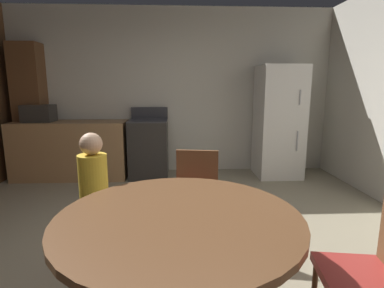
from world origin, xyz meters
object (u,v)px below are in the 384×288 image
(microwave, at_px, (39,113))
(dining_table, at_px, (179,240))
(chair_north, at_px, (196,194))
(refrigerator, at_px, (279,122))
(chair_east, at_px, (376,270))
(person_child, at_px, (95,197))
(oven_range, at_px, (149,148))

(microwave, relative_size, dining_table, 0.34)
(dining_table, bearing_deg, microwave, 123.61)
(microwave, height_order, dining_table, microwave)
(chair_north, bearing_deg, dining_table, 0.00)
(dining_table, height_order, chair_north, chair_north)
(chair_north, bearing_deg, refrigerator, 154.69)
(chair_east, bearing_deg, microwave, -38.09)
(refrigerator, distance_m, person_child, 3.33)
(chair_east, distance_m, person_child, 1.90)
(chair_north, xyz_separation_m, chair_east, (0.85, -1.17, 0.00))
(microwave, bearing_deg, refrigerator, -0.76)
(oven_range, height_order, refrigerator, refrigerator)
(chair_east, bearing_deg, refrigerator, -91.46)
(oven_range, bearing_deg, chair_east, -66.49)
(refrigerator, xyz_separation_m, person_child, (-2.28, -2.41, -0.30))
(chair_east, xyz_separation_m, person_child, (-1.67, 0.92, 0.08))
(oven_range, bearing_deg, person_child, -94.55)
(person_child, bearing_deg, refrigerator, 95.67)
(microwave, height_order, person_child, microwave)
(chair_north, bearing_deg, person_child, -64.27)
(microwave, height_order, chair_north, microwave)
(chair_east, relative_size, person_child, 0.80)
(dining_table, distance_m, person_child, 1.01)
(oven_range, height_order, person_child, oven_range)
(oven_range, distance_m, microwave, 1.77)
(microwave, bearing_deg, chair_north, -43.93)
(oven_range, height_order, chair_north, oven_range)
(oven_range, bearing_deg, refrigerator, -1.48)
(oven_range, relative_size, dining_table, 0.84)
(chair_north, bearing_deg, microwave, -125.16)
(microwave, relative_size, person_child, 0.40)
(refrigerator, relative_size, dining_table, 1.34)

